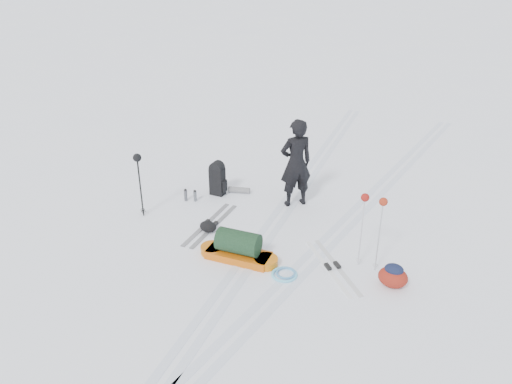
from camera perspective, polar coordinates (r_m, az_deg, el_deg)
ground at (r=9.73m, az=0.83°, el=-5.38°), size 200.00×200.00×0.00m
ski_tracks at (r=10.24m, az=6.00°, el=-3.77°), size 3.38×17.97×0.01m
skier at (r=10.61m, az=4.59°, el=3.30°), size 0.84×0.83×1.95m
pulk_sled at (r=9.04m, az=-2.02°, el=-6.48°), size 1.52×0.55×0.57m
expedition_rucksack at (r=11.31m, az=-4.12°, el=1.47°), size 0.83×0.52×0.81m
ski_poles_black at (r=10.34m, az=-13.34°, el=2.98°), size 0.18×0.17×1.39m
ski_poles_silver at (r=8.54m, az=13.25°, el=-1.81°), size 0.45×0.17×1.42m
touring_skis_grey at (r=10.22m, az=-5.22°, el=-3.70°), size 0.32×1.88×0.07m
touring_skis_white at (r=9.02m, az=8.72°, el=-8.47°), size 1.42×1.51×0.07m
rope_coil at (r=8.74m, az=3.32°, el=-9.32°), size 0.53×0.53×0.05m
small_daypack at (r=8.68m, az=15.40°, el=-9.22°), size 0.62×0.58×0.42m
thermos_pair at (r=11.17m, az=-7.53°, el=-0.39°), size 0.29×0.17×0.28m
stuff_sack at (r=9.97m, az=-5.50°, el=-3.95°), size 0.36×0.27×0.22m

